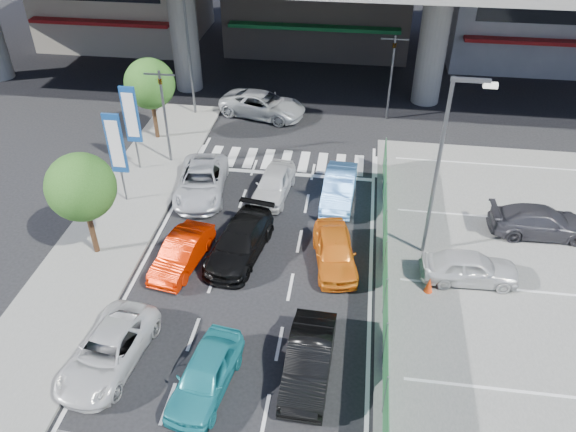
# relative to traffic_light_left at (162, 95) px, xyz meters

# --- Properties ---
(ground) EXTENTS (120.00, 120.00, 0.00)m
(ground) POSITION_rel_traffic_light_left_xyz_m (6.20, -12.00, -3.94)
(ground) COLOR black
(ground) RESTS_ON ground
(parking_lot) EXTENTS (12.00, 28.00, 0.06)m
(parking_lot) POSITION_rel_traffic_light_left_xyz_m (17.20, -10.00, -3.91)
(parking_lot) COLOR slate
(parking_lot) RESTS_ON ground
(sidewalk_left) EXTENTS (4.00, 30.00, 0.12)m
(sidewalk_left) POSITION_rel_traffic_light_left_xyz_m (-0.80, -8.00, -3.88)
(sidewalk_left) COLOR slate
(sidewalk_left) RESTS_ON ground
(fence_run) EXTENTS (0.16, 22.00, 1.80)m
(fence_run) POSITION_rel_traffic_light_left_xyz_m (11.50, -11.00, -3.04)
(fence_run) COLOR #1E582D
(fence_run) RESTS_ON ground
(traffic_light_left) EXTENTS (1.60, 1.24, 5.20)m
(traffic_light_left) POSITION_rel_traffic_light_left_xyz_m (0.00, 0.00, 0.00)
(traffic_light_left) COLOR #595B60
(traffic_light_left) RESTS_ON ground
(traffic_light_right) EXTENTS (1.60, 1.24, 5.20)m
(traffic_light_right) POSITION_rel_traffic_light_left_xyz_m (11.70, 7.00, 0.00)
(traffic_light_right) COLOR #595B60
(traffic_light_right) RESTS_ON ground
(street_lamp_right) EXTENTS (1.65, 0.22, 8.00)m
(street_lamp_right) POSITION_rel_traffic_light_left_xyz_m (13.37, -6.00, 0.83)
(street_lamp_right) COLOR #595B60
(street_lamp_right) RESTS_ON ground
(street_lamp_left) EXTENTS (1.65, 0.22, 8.00)m
(street_lamp_left) POSITION_rel_traffic_light_left_xyz_m (-0.13, 6.00, 0.83)
(street_lamp_left) COLOR #595B60
(street_lamp_left) RESTS_ON ground
(signboard_near) EXTENTS (0.80, 0.14, 4.70)m
(signboard_near) POSITION_rel_traffic_light_left_xyz_m (-1.00, -4.01, -0.87)
(signboard_near) COLOR #595B60
(signboard_near) RESTS_ON ground
(signboard_far) EXTENTS (0.80, 0.14, 4.70)m
(signboard_far) POSITION_rel_traffic_light_left_xyz_m (-1.40, -1.01, -0.87)
(signboard_far) COLOR #595B60
(signboard_far) RESTS_ON ground
(tree_near) EXTENTS (2.80, 2.80, 4.80)m
(tree_near) POSITION_rel_traffic_light_left_xyz_m (-0.80, -8.00, -0.55)
(tree_near) COLOR #382314
(tree_near) RESTS_ON ground
(tree_far) EXTENTS (2.80, 2.80, 4.80)m
(tree_far) POSITION_rel_traffic_light_left_xyz_m (-1.60, 2.50, -0.55)
(tree_far) COLOR #382314
(tree_far) RESTS_ON ground
(sedan_white_mid_left) EXTENTS (2.60, 4.71, 1.25)m
(sedan_white_mid_left) POSITION_rel_traffic_light_left_xyz_m (2.14, -13.67, -3.31)
(sedan_white_mid_left) COLOR silver
(sedan_white_mid_left) RESTS_ON ground
(taxi_teal_mid) EXTENTS (2.13, 4.11, 1.34)m
(taxi_teal_mid) POSITION_rel_traffic_light_left_xyz_m (5.70, -14.21, -3.27)
(taxi_teal_mid) COLOR teal
(taxi_teal_mid) RESTS_ON ground
(hatch_black_mid_right) EXTENTS (1.60, 4.23, 1.38)m
(hatch_black_mid_right) POSITION_rel_traffic_light_left_xyz_m (8.98, -13.18, -3.25)
(hatch_black_mid_right) COLOR black
(hatch_black_mid_right) RESTS_ON ground
(taxi_orange_left) EXTENTS (1.99, 4.07, 1.29)m
(taxi_orange_left) POSITION_rel_traffic_light_left_xyz_m (3.13, -8.24, -3.29)
(taxi_orange_left) COLOR red
(taxi_orange_left) RESTS_ON ground
(sedan_black_mid) EXTENTS (2.67, 5.00, 1.38)m
(sedan_black_mid) POSITION_rel_traffic_light_left_xyz_m (5.38, -7.24, -3.25)
(sedan_black_mid) COLOR black
(sedan_black_mid) RESTS_ON ground
(taxi_orange_right) EXTENTS (2.35, 4.28, 1.38)m
(taxi_orange_right) POSITION_rel_traffic_light_left_xyz_m (9.44, -7.30, -3.25)
(taxi_orange_right) COLOR orange
(taxi_orange_right) RESTS_ON ground
(wagon_silver_front_left) EXTENTS (2.91, 5.22, 1.38)m
(wagon_silver_front_left) POSITION_rel_traffic_light_left_xyz_m (2.51, -2.81, -3.25)
(wagon_silver_front_left) COLOR #BABCC3
(wagon_silver_front_left) RESTS_ON ground
(sedan_white_front_mid) EXTENTS (1.97, 4.08, 1.34)m
(sedan_white_front_mid) POSITION_rel_traffic_light_left_xyz_m (6.09, -2.45, -3.26)
(sedan_white_front_mid) COLOR silver
(sedan_white_front_mid) RESTS_ON ground
(kei_truck_front_right) EXTENTS (1.64, 4.25, 1.38)m
(kei_truck_front_right) POSITION_rel_traffic_light_left_xyz_m (9.31, -2.42, -3.25)
(kei_truck_front_right) COLOR #5394E4
(kei_truck_front_right) RESTS_ON ground
(crossing_wagon_silver) EXTENTS (5.78, 3.70, 1.48)m
(crossing_wagon_silver) POSITION_rel_traffic_light_left_xyz_m (3.99, 6.38, -3.19)
(crossing_wagon_silver) COLOR #B0B4B8
(crossing_wagon_silver) RESTS_ON ground
(parked_sedan_white) EXTENTS (3.95, 1.73, 1.32)m
(parked_sedan_white) POSITION_rel_traffic_light_left_xyz_m (14.89, -7.64, -3.21)
(parked_sedan_white) COLOR silver
(parked_sedan_white) RESTS_ON parking_lot
(parked_sedan_dgrey) EXTENTS (4.58, 1.99, 1.31)m
(parked_sedan_dgrey) POSITION_rel_traffic_light_left_xyz_m (18.42, -4.02, -3.22)
(parked_sedan_dgrey) COLOR #35343A
(parked_sedan_dgrey) RESTS_ON parking_lot
(traffic_cone) EXTENTS (0.40, 0.40, 0.68)m
(traffic_cone) POSITION_rel_traffic_light_left_xyz_m (13.28, -8.55, -3.54)
(traffic_cone) COLOR #F13A0D
(traffic_cone) RESTS_ON parking_lot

